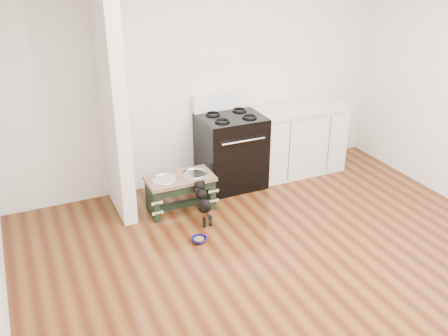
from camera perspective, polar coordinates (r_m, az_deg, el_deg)
ground at (r=4.75m, az=9.29°, el=-13.14°), size 5.00×5.00×0.00m
room_shell at (r=3.97m, az=10.90°, el=5.59°), size 5.00×5.00×5.00m
partition_wall at (r=5.47m, az=-12.68°, el=7.87°), size 0.15×0.80×2.70m
oven_range at (r=6.24m, az=0.78°, el=2.12°), size 0.76×0.69×1.14m
cabinet_run at (r=6.71m, az=8.33°, el=3.30°), size 1.24×0.64×0.91m
dog_feeder at (r=5.74m, az=-5.01°, el=-2.12°), size 0.77×0.41×0.44m
puppy at (r=5.51m, az=-2.41°, el=-3.79°), size 0.13×0.39×0.47m
floor_bowl at (r=5.27m, az=-2.87°, el=-8.20°), size 0.17×0.17×0.05m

